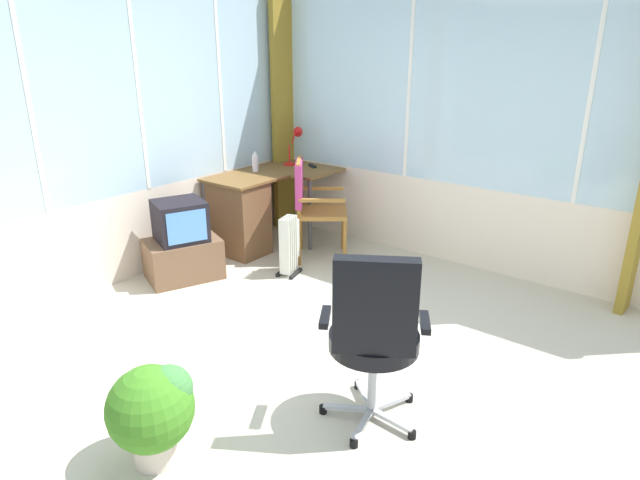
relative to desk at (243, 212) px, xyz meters
name	(u,v)px	position (x,y,z in m)	size (l,w,h in m)	color
ground	(326,382)	(-1.30, -2.05, -0.45)	(5.68, 5.78, 0.06)	beige
north_window_panel	(91,131)	(-1.30, 0.36, 0.94)	(4.68, 0.07, 2.72)	#F0DDC9
east_window_panel	(489,124)	(1.07, -2.05, 0.94)	(0.07, 4.78, 2.72)	#F0DDC9
curtain_corner	(284,112)	(0.94, 0.23, 0.90)	(0.33, 0.07, 2.62)	olive
desk	(243,212)	(0.00, 0.00, 0.00)	(1.31, 0.87, 0.77)	brown
desk_lamp	(297,139)	(0.84, -0.02, 0.63)	(0.24, 0.21, 0.42)	red
tv_remote	(312,166)	(0.84, -0.23, 0.37)	(0.04, 0.15, 0.02)	black
spray_bottle	(255,161)	(0.31, 0.10, 0.46)	(0.06, 0.06, 0.22)	white
wooden_armchair	(309,197)	(0.28, -0.63, 0.21)	(0.67, 0.67, 0.99)	#9D692D
office_chair	(374,330)	(-1.51, -2.53, 0.20)	(0.59, 0.62, 1.06)	#B7B7BF
tv_on_stand	(182,245)	(-0.83, -0.06, -0.10)	(0.76, 0.65, 0.73)	brown
space_heater	(290,245)	(-0.15, -0.75, -0.13)	(0.29, 0.23, 0.56)	silver
potted_plant	(153,409)	(-2.41, -1.81, -0.10)	(0.44, 0.44, 0.54)	beige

